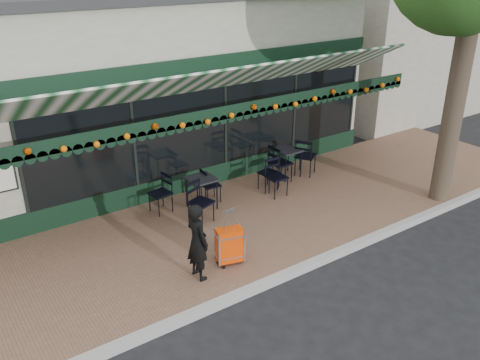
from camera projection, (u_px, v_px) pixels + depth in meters
ground at (280, 277)px, 9.37m from camera, size 80.00×80.00×0.00m
sidewalk at (222, 230)px, 10.84m from camera, size 18.00×4.00×0.15m
curb at (283, 276)px, 9.28m from camera, size 18.00×0.16×0.15m
restaurant_building at (109, 77)px, 14.33m from camera, size 12.00×9.60×4.50m
neighbor_building_right at (405, 34)px, 21.15m from camera, size 12.00×8.00×4.80m
woman at (197, 242)px, 8.86m from camera, size 0.38×0.55×1.45m
suitcase at (230, 246)px, 9.40m from camera, size 0.54×0.39×1.12m
cafe_table_a at (287, 152)px, 12.98m from camera, size 0.61×0.61×0.75m
cafe_table_b at (201, 181)px, 11.34m from camera, size 0.60×0.60×0.74m
chair_a_left at (269, 173)px, 12.36m from camera, size 0.51×0.51×0.86m
chair_a_right at (281, 163)px, 12.76m from camera, size 0.50×0.50×0.99m
chair_a_front at (277, 178)px, 12.06m from camera, size 0.46×0.46×0.91m
chair_a_extra at (306, 156)px, 13.19m from camera, size 0.69×0.69×1.00m
chair_b_left at (160, 194)px, 11.27m from camera, size 0.50×0.50×0.88m
chair_b_right at (211, 185)px, 11.77m from camera, size 0.44×0.44×0.81m
chair_b_front at (201, 203)px, 10.81m from camera, size 0.59×0.59×0.93m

